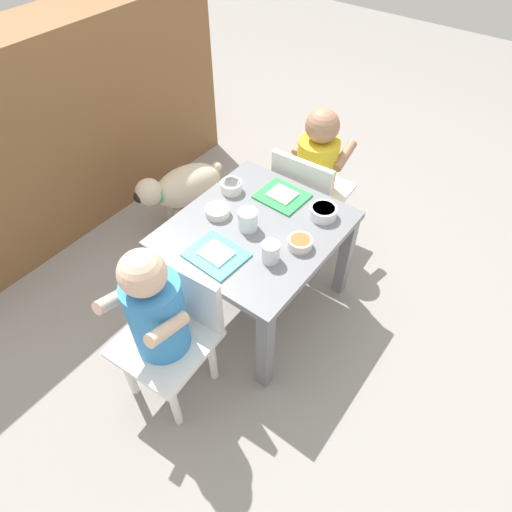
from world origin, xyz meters
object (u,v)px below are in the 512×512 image
object	(u,v)px
seated_child_left	(159,313)
veggie_bowl_near	(231,186)
dog	(183,187)
seated_child_right	(315,167)
veggie_bowl_far	(218,211)
water_cup_left	(270,253)
dining_table	(256,241)
food_tray_right	(282,196)
cereal_bowl_right_side	(300,243)
water_cup_right	(248,221)
cereal_bowl_left_side	(323,212)
food_tray_left	(216,254)

from	to	relation	value
seated_child_left	veggie_bowl_near	xyz separation A→B (m)	(0.56, 0.18, 0.03)
seated_child_left	dog	distance (m)	0.89
seated_child_right	veggie_bowl_far	size ratio (longest dim) A/B	7.33
water_cup_left	veggie_bowl_near	size ratio (longest dim) A/B	0.85
dining_table	food_tray_right	world-z (taller)	food_tray_right
cereal_bowl_right_side	water_cup_right	bearing A→B (deg)	99.01
seated_child_left	dog	size ratio (longest dim) A/B	1.56
food_tray_right	cereal_bowl_left_side	distance (m)	0.18
seated_child_right	cereal_bowl_right_side	xyz separation A→B (m)	(-0.45, -0.21, 0.04)
veggie_bowl_far	cereal_bowl_left_side	bearing A→B (deg)	-54.45
seated_child_right	veggie_bowl_far	world-z (taller)	seated_child_right
seated_child_left	cereal_bowl_left_side	size ratio (longest dim) A/B	6.96
cereal_bowl_right_side	veggie_bowl_near	xyz separation A→B (m)	(0.09, 0.37, 0.00)
veggie_bowl_near	cereal_bowl_right_side	bearing A→B (deg)	-104.20
cereal_bowl_left_side	food_tray_left	bearing A→B (deg)	154.71
dining_table	veggie_bowl_far	size ratio (longest dim) A/B	6.79
seated_child_right	food_tray_left	world-z (taller)	seated_child_right
seated_child_right	water_cup_right	distance (m)	0.48
dog	water_cup_left	xyz separation A→B (m)	(-0.29, -0.70, 0.25)
water_cup_right	cereal_bowl_left_side	distance (m)	0.27
seated_child_left	food_tray_right	size ratio (longest dim) A/B	3.79
food_tray_right	veggie_bowl_far	distance (m)	0.25
food_tray_left	cereal_bowl_left_side	world-z (taller)	cereal_bowl_left_side
food_tray_right	cereal_bowl_left_side	xyz separation A→B (m)	(-0.00, -0.18, 0.02)
food_tray_right	cereal_bowl_left_side	size ratio (longest dim) A/B	1.84
dining_table	water_cup_right	bearing A→B (deg)	136.72
veggie_bowl_far	water_cup_left	bearing A→B (deg)	-103.15
water_cup_left	cereal_bowl_right_side	xyz separation A→B (m)	(0.11, -0.04, -0.01)
seated_child_right	water_cup_left	bearing A→B (deg)	-163.20
seated_child_left	dog	xyz separation A→B (m)	(0.66, 0.56, -0.21)
dining_table	veggie_bowl_far	bearing A→B (deg)	101.91
seated_child_right	food_tray_right	world-z (taller)	seated_child_right
food_tray_left	water_cup_right	xyz separation A→B (m)	(0.17, -0.00, 0.03)
veggie_bowl_near	veggie_bowl_far	bearing A→B (deg)	-160.92
food_tray_right	veggie_bowl_far	xyz separation A→B (m)	(-0.22, 0.13, 0.01)
water_cup_right	veggie_bowl_near	distance (m)	0.21
dining_table	water_cup_right	distance (m)	0.11
food_tray_right	veggie_bowl_near	size ratio (longest dim) A/B	2.19
food_tray_left	veggie_bowl_far	distance (m)	0.20
water_cup_left	water_cup_right	xyz separation A→B (m)	(0.08, 0.15, 0.00)
dining_table	water_cup_right	size ratio (longest dim) A/B	8.16
seated_child_right	food_tray_left	distance (m)	0.65
seated_child_left	water_cup_right	xyz separation A→B (m)	(0.44, 0.01, 0.04)
dog	water_cup_right	world-z (taller)	water_cup_right
veggie_bowl_far	cereal_bowl_right_side	world-z (taller)	cereal_bowl_right_side
cereal_bowl_left_side	veggie_bowl_near	size ratio (longest dim) A/B	1.19
dining_table	cereal_bowl_right_side	size ratio (longest dim) A/B	7.22
seated_child_left	food_tray_left	world-z (taller)	seated_child_left
dog	veggie_bowl_near	distance (m)	0.46
dining_table	dog	xyz separation A→B (m)	(0.20, 0.57, -0.15)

